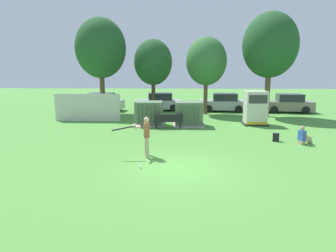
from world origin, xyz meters
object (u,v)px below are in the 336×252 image
object	(u,v)px
sports_ball	(141,167)
parked_car_left_of_center	(159,102)
transformer_west	(149,114)
parked_car_leftmost	(101,102)
seated_spectator	(303,137)
backpack	(276,137)
park_bench	(168,120)
batter	(145,135)
parked_car_rightmost	(288,104)
transformer_mid_west	(189,114)
generator_enclosure	(255,108)
parked_car_right_of_center	(223,103)

from	to	relation	value
sports_ball	parked_car_left_of_center	xyz separation A→B (m)	(-0.47, 16.29, 0.71)
transformer_west	parked_car_leftmost	size ratio (longest dim) A/B	0.48
seated_spectator	backpack	xyz separation A→B (m)	(-1.19, 0.58, -0.16)
park_bench	sports_ball	world-z (taller)	park_bench
seated_spectator	sports_ball	bearing A→B (deg)	-152.50
transformer_west	batter	xyz separation A→B (m)	(0.60, -7.35, 0.19)
seated_spectator	transformer_west	bearing A→B (deg)	149.73
sports_ball	parked_car_rightmost	size ratio (longest dim) A/B	0.02
parked_car_left_of_center	batter	bearing A→B (deg)	-88.14
transformer_mid_west	parked_car_left_of_center	xyz separation A→B (m)	(-2.56, 7.46, -0.04)
generator_enclosure	sports_ball	size ratio (longest dim) A/B	25.56
transformer_mid_west	park_bench	size ratio (longest dim) A/B	1.14
batter	parked_car_leftmost	distance (m)	15.61
transformer_west	parked_car_leftmost	bearing A→B (deg)	126.12
parked_car_leftmost	sports_ball	bearing A→B (deg)	-70.15
parked_car_left_of_center	parked_car_rightmost	bearing A→B (deg)	-3.37
batter	parked_car_right_of_center	size ratio (longest dim) A/B	0.41
transformer_mid_west	generator_enclosure	world-z (taller)	generator_enclosure
sports_ball	generator_enclosure	bearing A→B (deg)	54.92
seated_spectator	parked_car_leftmost	bearing A→B (deg)	138.46
parked_car_left_of_center	transformer_mid_west	bearing A→B (deg)	-71.02
seated_spectator	backpack	size ratio (longest dim) A/B	2.19
parked_car_left_of_center	parked_car_right_of_center	distance (m)	5.89
transformer_mid_west	backpack	distance (m)	6.18
transformer_mid_west	parked_car_leftmost	bearing A→B (deg)	137.56
batter	parked_car_left_of_center	bearing A→B (deg)	91.86
seated_spectator	parked_car_right_of_center	size ratio (longest dim) A/B	0.22
generator_enclosure	batter	xyz separation A→B (m)	(-6.63, -7.88, -0.16)
batter	generator_enclosure	bearing A→B (deg)	49.92
generator_enclosure	batter	bearing A→B (deg)	-130.08
transformer_west	parked_car_right_of_center	distance (m)	9.33
batter	parked_car_rightmost	xyz separation A→B (m)	(11.00, 14.04, -0.22)
transformer_west	generator_enclosure	world-z (taller)	generator_enclosure
parked_car_leftmost	park_bench	bearing A→B (deg)	-51.28
transformer_west	sports_ball	xyz separation A→B (m)	(0.59, -8.92, -0.74)
seated_spectator	parked_car_rightmost	world-z (taller)	parked_car_rightmost
sports_ball	parked_car_right_of_center	distance (m)	16.96
backpack	parked_car_right_of_center	bearing A→B (deg)	95.79
seated_spectator	parked_car_leftmost	size ratio (longest dim) A/B	0.22
parked_car_right_of_center	batter	bearing A→B (deg)	-110.46
backpack	parked_car_rightmost	xyz separation A→B (m)	(4.44, 11.00, 0.54)
backpack	generator_enclosure	bearing A→B (deg)	89.22
backpack	transformer_west	bearing A→B (deg)	149.03
seated_spectator	parked_car_leftmost	distance (m)	18.12
sports_ball	transformer_mid_west	bearing A→B (deg)	76.65
batter	transformer_mid_west	bearing A→B (deg)	73.98
transformer_mid_west	generator_enclosure	distance (m)	4.60
backpack	batter	bearing A→B (deg)	-155.10
transformer_west	seated_spectator	size ratio (longest dim) A/B	2.18
backpack	parked_car_left_of_center	size ratio (longest dim) A/B	0.10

